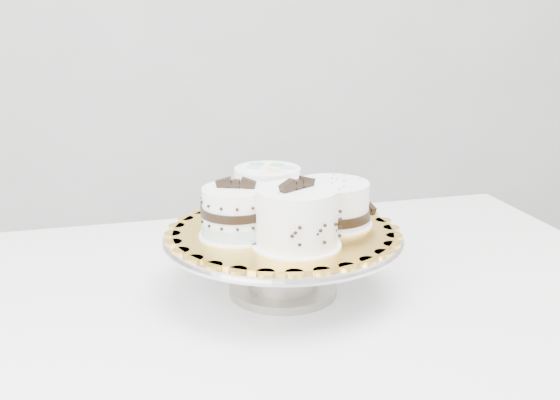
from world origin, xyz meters
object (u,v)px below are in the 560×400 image
object	(u,v)px
cake_banded	(237,214)
cake_dots	(268,191)
cake_ribbon	(332,205)
table	(285,339)
cake_swirl	(297,219)
cake_stand	(283,252)
cake_board	(283,232)

from	to	relation	value
cake_banded	cake_dots	distance (m)	0.11
cake_dots	cake_ribbon	bearing A→B (deg)	-19.08
cake_dots	cake_ribbon	size ratio (longest dim) A/B	1.01
cake_banded	cake_ribbon	world-z (taller)	cake_banded
table	cake_ribbon	world-z (taller)	cake_ribbon
cake_swirl	cake_dots	bearing A→B (deg)	62.35
cake_stand	cake_dots	world-z (taller)	cake_dots
table	cake_stand	world-z (taller)	cake_stand
cake_banded	cake_stand	bearing A→B (deg)	27.60
table	cake_swirl	bearing A→B (deg)	-94.43
cake_stand	cake_banded	xyz separation A→B (m)	(-0.07, -0.00, 0.07)
table	cake_ribbon	size ratio (longest dim) A/B	8.89
cake_stand	cake_ribbon	size ratio (longest dim) A/B	2.64
cake_ribbon	cake_swirl	bearing A→B (deg)	-147.67
cake_swirl	cake_banded	xyz separation A→B (m)	(-0.07, 0.06, -0.01)
cake_stand	cake_banded	world-z (taller)	cake_banded
cake_board	cake_dots	distance (m)	0.09
cake_swirl	cake_ribbon	distance (m)	0.11
cake_stand	cake_swirl	distance (m)	0.10
table	cake_stand	bearing A→B (deg)	-112.09
cake_swirl	table	bearing A→B (deg)	56.28
cake_stand	cake_board	bearing A→B (deg)	-82.87
cake_banded	table	bearing A→B (deg)	40.13
table	cake_banded	distance (m)	0.23
cake_dots	cake_stand	bearing A→B (deg)	-66.11
table	cake_banded	size ratio (longest dim) A/B	9.19
cake_banded	cake_ribbon	distance (m)	0.15
cake_dots	table	bearing A→B (deg)	-58.47
cake_board	cake_banded	world-z (taller)	cake_banded
table	cake_ribbon	bearing A→B (deg)	-6.94
cake_swirl	cake_banded	distance (m)	0.09
cake_stand	cake_board	size ratio (longest dim) A/B	1.09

